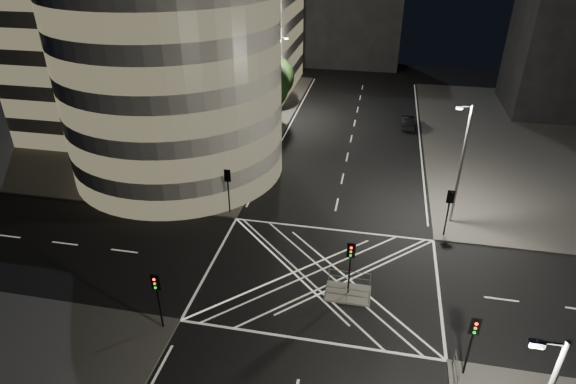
% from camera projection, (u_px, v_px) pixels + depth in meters
% --- Properties ---
extents(ground, '(120.00, 120.00, 0.00)m').
position_uv_depth(ground, '(321.00, 276.00, 33.75)').
color(ground, black).
rests_on(ground, ground).
extents(sidewalk_far_left, '(42.00, 42.00, 0.15)m').
position_uv_depth(sidewalk_far_left, '(126.00, 115.00, 61.75)').
color(sidewalk_far_left, '#514F4C').
rests_on(sidewalk_far_left, ground).
extents(central_island, '(3.00, 2.00, 0.15)m').
position_uv_depth(central_island, '(348.00, 293.00, 32.09)').
color(central_island, slate).
rests_on(central_island, ground).
extents(office_tower_curved, '(30.00, 29.00, 27.20)m').
position_uv_depth(office_tower_curved, '(142.00, 28.00, 47.10)').
color(office_tower_curved, gray).
rests_on(office_tower_curved, sidewalk_far_left).
extents(office_block_rear, '(24.00, 16.00, 22.00)m').
position_uv_depth(office_block_rear, '(210.00, 7.00, 67.93)').
color(office_block_rear, gray).
rests_on(office_block_rear, sidewalk_far_left).
extents(building_right_far, '(14.00, 12.00, 15.00)m').
position_uv_depth(building_right_far, '(575.00, 51.00, 59.70)').
color(building_right_far, black).
rests_on(building_right_far, sidewalk_far_right).
extents(building_far_end, '(18.00, 8.00, 18.00)m').
position_uv_depth(building_far_end, '(347.00, 10.00, 79.56)').
color(building_far_end, black).
rests_on(building_far_end, ground).
extents(tree_a, '(3.94, 3.94, 6.24)m').
position_uv_depth(tree_a, '(216.00, 157.00, 41.22)').
color(tree_a, black).
rests_on(tree_a, sidewalk_far_left).
extents(tree_b, '(4.90, 4.90, 7.54)m').
position_uv_depth(tree_b, '(236.00, 124.00, 45.98)').
color(tree_b, black).
rests_on(tree_b, sidewalk_far_left).
extents(tree_c, '(4.40, 4.40, 6.88)m').
position_uv_depth(tree_c, '(252.00, 107.00, 51.29)').
color(tree_c, black).
rests_on(tree_c, sidewalk_far_left).
extents(tree_d, '(5.61, 5.61, 8.22)m').
position_uv_depth(tree_d, '(265.00, 84.00, 56.09)').
color(tree_d, black).
rests_on(tree_d, sidewalk_far_left).
extents(tree_e, '(4.51, 4.51, 6.76)m').
position_uv_depth(tree_e, '(277.00, 77.00, 61.62)').
color(tree_e, black).
rests_on(tree_e, sidewalk_far_left).
extents(traffic_signal_fl, '(0.55, 0.22, 4.00)m').
position_uv_depth(traffic_signal_fl, '(228.00, 183.00, 39.64)').
color(traffic_signal_fl, black).
rests_on(traffic_signal_fl, sidewalk_far_left).
extents(traffic_signal_nl, '(0.55, 0.22, 4.00)m').
position_uv_depth(traffic_signal_nl, '(157.00, 291.00, 28.02)').
color(traffic_signal_nl, black).
rests_on(traffic_signal_nl, sidewalk_near_left).
extents(traffic_signal_fr, '(0.55, 0.22, 4.00)m').
position_uv_depth(traffic_signal_fr, '(449.00, 205.00, 36.62)').
color(traffic_signal_fr, black).
rests_on(traffic_signal_fr, sidewalk_far_right).
extents(traffic_signal_nr, '(0.55, 0.22, 4.00)m').
position_uv_depth(traffic_signal_nr, '(473.00, 336.00, 25.00)').
color(traffic_signal_nr, black).
rests_on(traffic_signal_nr, sidewalk_near_right).
extents(traffic_signal_island, '(0.55, 0.22, 4.00)m').
position_uv_depth(traffic_signal_island, '(350.00, 259.00, 30.70)').
color(traffic_signal_island, black).
rests_on(traffic_signal_island, central_island).
extents(street_lamp_left_near, '(1.25, 0.25, 10.00)m').
position_uv_depth(street_lamp_left_near, '(237.00, 129.00, 42.90)').
color(street_lamp_left_near, slate).
rests_on(street_lamp_left_near, sidewalk_far_left).
extents(street_lamp_left_far, '(1.25, 0.25, 10.00)m').
position_uv_depth(street_lamp_left_far, '(280.00, 75.00, 58.27)').
color(street_lamp_left_far, slate).
rests_on(street_lamp_left_far, sidewalk_far_left).
extents(street_lamp_right_far, '(1.25, 0.25, 10.00)m').
position_uv_depth(street_lamp_right_far, '(461.00, 162.00, 37.10)').
color(street_lamp_right_far, slate).
rests_on(street_lamp_right_far, sidewalk_far_right).
extents(railing_island_south, '(2.80, 0.06, 1.10)m').
position_uv_depth(railing_island_south, '(347.00, 295.00, 31.02)').
color(railing_island_south, slate).
rests_on(railing_island_south, central_island).
extents(railing_island_north, '(2.80, 0.06, 1.10)m').
position_uv_depth(railing_island_north, '(349.00, 277.00, 32.55)').
color(railing_island_north, slate).
rests_on(railing_island_north, central_island).
extents(sedan, '(1.45, 4.15, 1.37)m').
position_uv_depth(sedan, '(408.00, 122.00, 57.86)').
color(sedan, black).
rests_on(sedan, ground).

